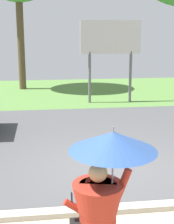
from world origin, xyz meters
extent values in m
cube|color=#4C4C4F|center=(0.00, 2.00, -0.05)|extent=(40.00, 8.00, 0.10)
cube|color=#56813D|center=(0.00, 10.00, -0.05)|extent=(40.00, 8.00, 0.10)
cube|color=#B2AD9E|center=(0.00, -2.00, 0.05)|extent=(40.00, 0.24, 0.10)
cylinder|color=#B22D1E|center=(-0.99, -3.83, 1.12)|extent=(0.44, 0.44, 0.65)
sphere|color=tan|center=(-0.99, -3.83, 1.59)|extent=(0.22, 0.22, 0.22)
cylinder|color=#B22D1E|center=(-0.71, -3.83, 1.40)|extent=(0.24, 0.09, 0.45)
cylinder|color=#B22D1E|center=(-1.25, -3.81, 1.16)|extent=(0.29, 0.08, 0.24)
cylinder|color=gray|center=(-0.82, -3.83, 1.62)|extent=(0.02, 0.02, 0.75)
cone|color=#33569E|center=(-0.82, -3.83, 1.96)|extent=(1.00, 1.00, 0.22)
cylinder|color=gray|center=(-0.82, -3.83, 2.08)|extent=(0.02, 0.02, 0.10)
cube|color=black|center=(-1.29, -3.78, 1.25)|extent=(0.02, 0.11, 0.16)
cylinder|color=slate|center=(0.41, 7.13, 1.10)|extent=(0.12, 0.12, 2.20)
cylinder|color=slate|center=(2.21, 7.13, 1.10)|extent=(0.12, 0.12, 2.20)
cube|color=silver|center=(1.31, 7.13, 2.80)|extent=(2.60, 0.10, 1.40)
cylinder|color=brown|center=(-2.68, 10.99, 2.49)|extent=(0.36, 0.36, 4.97)
camera|label=1|loc=(-1.57, -7.38, 3.20)|focal=54.77mm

